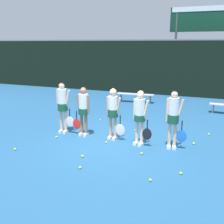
{
  "coord_description": "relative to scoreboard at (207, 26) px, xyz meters",
  "views": [
    {
      "loc": [
        2.91,
        -7.57,
        3.09
      ],
      "look_at": [
        -0.04,
        0.03,
        0.94
      ],
      "focal_mm": 42.0,
      "sensor_mm": 36.0,
      "label": 1
    }
  ],
  "objects": [
    {
      "name": "tennis_ball_4",
      "position": [
        0.09,
        -10.88,
        -4.02
      ],
      "size": [
        0.07,
        0.07,
        0.07
      ],
      "primitive_type": "sphere",
      "color": "#CCE033",
      "rests_on": "ground_plane"
    },
    {
      "name": "tennis_ball_1",
      "position": [
        -2.37,
        -9.65,
        -4.03
      ],
      "size": [
        0.07,
        0.07,
        0.07
      ],
      "primitive_type": "sphere",
      "color": "#CCE033",
      "rests_on": "ground_plane"
    },
    {
      "name": "tennis_ball_6",
      "position": [
        0.23,
        -8.75,
        -4.02
      ],
      "size": [
        0.07,
        0.07,
        0.07
      ],
      "primitive_type": "sphere",
      "color": "#CCE033",
      "rests_on": "ground_plane"
    },
    {
      "name": "tennis_ball_2",
      "position": [
        -1.86,
        -8.15,
        -4.03
      ],
      "size": [
        0.06,
        0.06,
        0.06
      ],
      "primitive_type": "sphere",
      "color": "#CCE033",
      "rests_on": "ground_plane"
    },
    {
      "name": "bench_far",
      "position": [
        -3.19,
        -3.59,
        -3.66
      ],
      "size": [
        1.98,
        0.53,
        0.46
      ],
      "rotation": [
        0.0,
        0.0,
        0.09
      ],
      "color": "#B2B2B7",
      "rests_on": "ground_plane"
    },
    {
      "name": "tennis_ball_3",
      "position": [
        -0.52,
        -11.47,
        -4.03
      ],
      "size": [
        0.07,
        0.07,
        0.07
      ],
      "primitive_type": "sphere",
      "color": "#CCE033",
      "rests_on": "ground_plane"
    },
    {
      "name": "tennis_ball_5",
      "position": [
        -3.53,
        -7.46,
        -4.03
      ],
      "size": [
        0.07,
        0.07,
        0.07
      ],
      "primitive_type": "sphere",
      "color": "#CCE033",
      "rests_on": "ground_plane"
    },
    {
      "name": "player_3",
      "position": [
        -1.36,
        -9.39,
        -3.04
      ],
      "size": [
        0.62,
        0.35,
        1.72
      ],
      "rotation": [
        0.0,
        0.0,
        -0.19
      ],
      "color": "beige",
      "rests_on": "ground_plane"
    },
    {
      "name": "tennis_ball_10",
      "position": [
        -1.1,
        -10.1,
        -4.02
      ],
      "size": [
        0.07,
        0.07,
        0.07
      ],
      "primitive_type": "sphere",
      "color": "#CCE033",
      "rests_on": "ground_plane"
    },
    {
      "name": "player_2",
      "position": [
        -2.32,
        -9.2,
        -3.06
      ],
      "size": [
        0.64,
        0.34,
        1.69
      ],
      "rotation": [
        0.0,
        0.0,
        -0.07
      ],
      "color": "tan",
      "rests_on": "ground_plane"
    },
    {
      "name": "tennis_ball_9",
      "position": [
        -2.32,
        -11.51,
        -4.02
      ],
      "size": [
        0.07,
        0.07,
        0.07
      ],
      "primitive_type": "sphere",
      "color": "#CCE033",
      "rests_on": "ground_plane"
    },
    {
      "name": "player_1",
      "position": [
        -3.38,
        -9.24,
        -3.08
      ],
      "size": [
        0.65,
        0.36,
        1.68
      ],
      "rotation": [
        0.0,
        0.0,
        -0.06
      ],
      "color": "#8C664C",
      "rests_on": "ground_plane"
    },
    {
      "name": "tennis_ball_8",
      "position": [
        -2.59,
        -10.87,
        -4.02
      ],
      "size": [
        0.07,
        0.07,
        0.07
      ],
      "primitive_type": "sphere",
      "color": "#CCE033",
      "rests_on": "ground_plane"
    },
    {
      "name": "tennis_ball_11",
      "position": [
        -4.69,
        -11.15,
        -4.02
      ],
      "size": [
        0.07,
        0.07,
        0.07
      ],
      "primitive_type": "sphere",
      "color": "#CCE033",
      "rests_on": "ground_plane"
    },
    {
      "name": "tennis_ball_0",
      "position": [
        0.65,
        -7.67,
        -4.02
      ],
      "size": [
        0.07,
        0.07,
        0.07
      ],
      "primitive_type": "sphere",
      "color": "#CCE033",
      "rests_on": "ground_plane"
    },
    {
      "name": "tennis_ball_7",
      "position": [
        -4.11,
        -9.82,
        -4.02
      ],
      "size": [
        0.07,
        0.07,
        0.07
      ],
      "primitive_type": "sphere",
      "color": "#CCE033",
      "rests_on": "ground_plane"
    },
    {
      "name": "fence_windscreen",
      "position": [
        -2.29,
        -0.96,
        -2.39
      ],
      "size": [
        60.0,
        0.08,
        3.31
      ],
      "color": "black",
      "rests_on": "ground_plane"
    },
    {
      "name": "ground_plane",
      "position": [
        -2.29,
        -9.29,
        -4.06
      ],
      "size": [
        140.0,
        140.0,
        0.0
      ],
      "primitive_type": "plane",
      "color": "#235684"
    },
    {
      "name": "player_4",
      "position": [
        -0.37,
        -9.29,
        -3.03
      ],
      "size": [
        0.64,
        0.34,
        1.77
      ],
      "rotation": [
        0.0,
        0.0,
        0.16
      ],
      "color": "beige",
      "rests_on": "ground_plane"
    },
    {
      "name": "scoreboard",
      "position": [
        0.0,
        0.0,
        0.0
      ],
      "size": [
        4.27,
        0.15,
        5.14
      ],
      "color": "#515156",
      "rests_on": "ground_plane"
    },
    {
      "name": "player_0",
      "position": [
        -4.18,
        -9.23,
        -3.01
      ],
      "size": [
        0.65,
        0.35,
        1.79
      ],
      "rotation": [
        0.0,
        0.0,
        0.05
      ],
      "color": "beige",
      "rests_on": "ground_plane"
    }
  ]
}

